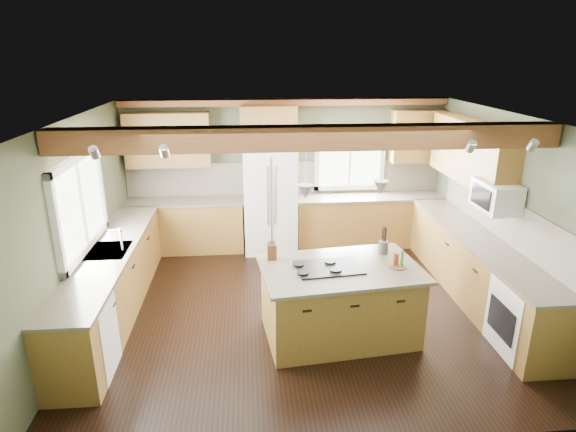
{
  "coord_description": "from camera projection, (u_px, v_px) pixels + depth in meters",
  "views": [
    {
      "loc": [
        -0.67,
        -5.86,
        3.35
      ],
      "look_at": [
        -0.14,
        0.3,
        1.23
      ],
      "focal_mm": 30.0,
      "sensor_mm": 36.0,
      "label": 1
    }
  ],
  "objects": [
    {
      "name": "floor",
      "position": [
        300.0,
        307.0,
        6.67
      ],
      "size": [
        5.6,
        5.6,
        0.0
      ],
      "primitive_type": "plane",
      "color": "black",
      "rests_on": "ground"
    },
    {
      "name": "ceiling",
      "position": [
        302.0,
        117.0,
        5.83
      ],
      "size": [
        5.6,
        5.6,
        0.0
      ],
      "primitive_type": "plane",
      "rotation": [
        3.14,
        0.0,
        0.0
      ],
      "color": "silver",
      "rests_on": "wall_back"
    },
    {
      "name": "wall_back",
      "position": [
        285.0,
        173.0,
        8.6
      ],
      "size": [
        5.6,
        0.0,
        5.6
      ],
      "primitive_type": "plane",
      "rotation": [
        1.57,
        0.0,
        0.0
      ],
      "color": "#434B35",
      "rests_on": "ground"
    },
    {
      "name": "wall_left",
      "position": [
        79.0,
        225.0,
        6.02
      ],
      "size": [
        0.0,
        5.0,
        5.0
      ],
      "primitive_type": "plane",
      "rotation": [
        1.57,
        0.0,
        1.57
      ],
      "color": "#434B35",
      "rests_on": "ground"
    },
    {
      "name": "wall_right",
      "position": [
        507.0,
        212.0,
        6.47
      ],
      "size": [
        0.0,
        5.0,
        5.0
      ],
      "primitive_type": "plane",
      "rotation": [
        1.57,
        0.0,
        -1.57
      ],
      "color": "#434B35",
      "rests_on": "ground"
    },
    {
      "name": "ceiling_beam",
      "position": [
        309.0,
        138.0,
        5.19
      ],
      "size": [
        5.55,
        0.26,
        0.26
      ],
      "primitive_type": "cube",
      "color": "brown",
      "rests_on": "ceiling"
    },
    {
      "name": "soffit_trim",
      "position": [
        286.0,
        102.0,
        8.11
      ],
      "size": [
        5.55,
        0.2,
        0.1
      ],
      "primitive_type": "cube",
      "color": "brown",
      "rests_on": "ceiling"
    },
    {
      "name": "backsplash_back",
      "position": [
        286.0,
        178.0,
        8.62
      ],
      "size": [
        5.58,
        0.03,
        0.58
      ],
      "primitive_type": "cube",
      "color": "brown",
      "rests_on": "wall_back"
    },
    {
      "name": "backsplash_right",
      "position": [
        503.0,
        218.0,
        6.55
      ],
      "size": [
        0.03,
        3.7,
        0.58
      ],
      "primitive_type": "cube",
      "color": "brown",
      "rests_on": "wall_right"
    },
    {
      "name": "base_cab_back_left",
      "position": [
        186.0,
        226.0,
        8.45
      ],
      "size": [
        2.02,
        0.6,
        0.88
      ],
      "primitive_type": "cube",
      "color": "brown",
      "rests_on": "floor"
    },
    {
      "name": "counter_back_left",
      "position": [
        184.0,
        201.0,
        8.31
      ],
      "size": [
        2.06,
        0.64,
        0.04
      ],
      "primitive_type": "cube",
      "color": "#484235",
      "rests_on": "base_cab_back_left"
    },
    {
      "name": "base_cab_back_right",
      "position": [
        369.0,
        221.0,
        8.72
      ],
      "size": [
        2.62,
        0.6,
        0.88
      ],
      "primitive_type": "cube",
      "color": "brown",
      "rests_on": "floor"
    },
    {
      "name": "counter_back_right",
      "position": [
        370.0,
        197.0,
        8.57
      ],
      "size": [
        2.66,
        0.64,
        0.04
      ],
      "primitive_type": "cube",
      "color": "#484235",
      "rests_on": "base_cab_back_right"
    },
    {
      "name": "base_cab_left",
      "position": [
        113.0,
        284.0,
        6.37
      ],
      "size": [
        0.6,
        3.7,
        0.88
      ],
      "primitive_type": "cube",
      "color": "brown",
      "rests_on": "floor"
    },
    {
      "name": "counter_left",
      "position": [
        108.0,
        252.0,
        6.22
      ],
      "size": [
        0.64,
        3.74,
        0.04
      ],
      "primitive_type": "cube",
      "color": "#484235",
      "rests_on": "base_cab_left"
    },
    {
      "name": "base_cab_right",
      "position": [
        476.0,
        270.0,
        6.78
      ],
      "size": [
        0.6,
        3.7,
        0.88
      ],
      "primitive_type": "cube",
      "color": "brown",
      "rests_on": "floor"
    },
    {
      "name": "counter_right",
      "position": [
        480.0,
        239.0,
        6.63
      ],
      "size": [
        0.64,
        3.74,
        0.04
      ],
      "primitive_type": "cube",
      "color": "#484235",
      "rests_on": "base_cab_right"
    },
    {
      "name": "upper_cab_back_left",
      "position": [
        168.0,
        140.0,
        8.07
      ],
      "size": [
        1.4,
        0.35,
        0.9
      ],
      "primitive_type": "cube",
      "color": "brown",
      "rests_on": "wall_back"
    },
    {
      "name": "upper_cab_over_fridge",
      "position": [
        269.0,
        127.0,
        8.14
      ],
      "size": [
        0.96,
        0.35,
        0.7
      ],
      "primitive_type": "cube",
      "color": "brown",
      "rests_on": "wall_back"
    },
    {
      "name": "upper_cab_right",
      "position": [
        471.0,
        152.0,
        7.1
      ],
      "size": [
        0.35,
        2.2,
        0.9
      ],
      "primitive_type": "cube",
      "color": "brown",
      "rests_on": "wall_right"
    },
    {
      "name": "upper_cab_back_corner",
      "position": [
        417.0,
        136.0,
        8.41
      ],
      "size": [
        0.9,
        0.35,
        0.9
      ],
      "primitive_type": "cube",
      "color": "brown",
      "rests_on": "wall_back"
    },
    {
      "name": "window_left",
      "position": [
        79.0,
        204.0,
        5.99
      ],
      "size": [
        0.04,
        1.6,
        1.05
      ],
      "primitive_type": "cube",
      "color": "white",
      "rests_on": "wall_left"
    },
    {
      "name": "window_back",
      "position": [
        350.0,
        158.0,
        8.6
      ],
      "size": [
        1.1,
        0.04,
        1.0
      ],
      "primitive_type": "cube",
      "color": "white",
      "rests_on": "wall_back"
    },
    {
      "name": "sink",
      "position": [
        108.0,
        251.0,
        6.22
      ],
      "size": [
        0.5,
        0.65,
        0.03
      ],
      "primitive_type": "cube",
      "color": "#262628",
      "rests_on": "counter_left"
    },
    {
      "name": "faucet",
      "position": [
        121.0,
        240.0,
        6.19
      ],
      "size": [
        0.02,
        0.02,
        0.28
      ],
      "primitive_type": "cylinder",
      "color": "#B2B2B7",
      "rests_on": "sink"
    },
    {
      "name": "dishwasher",
      "position": [
        82.0,
        340.0,
        5.15
      ],
      "size": [
        0.6,
        0.6,
        0.84
      ],
      "primitive_type": "cube",
      "color": "white",
      "rests_on": "floor"
    },
    {
      "name": "oven",
      "position": [
        526.0,
        319.0,
        5.55
      ],
      "size": [
        0.6,
        0.72,
        0.84
      ],
      "primitive_type": "cube",
      "color": "white",
      "rests_on": "floor"
    },
    {
      "name": "microwave",
      "position": [
        496.0,
        196.0,
        6.33
      ],
      "size": [
        0.4,
        0.7,
        0.38
      ],
      "primitive_type": "cube",
      "color": "white",
      "rests_on": "wall_right"
    },
    {
      "name": "pendant_left",
      "position": [
        306.0,
        192.0,
        5.33
      ],
      "size": [
        0.18,
        0.18,
        0.16
      ],
      "primitive_type": "cone",
      "rotation": [
        3.14,
        0.0,
        0.0
      ],
      "color": "#B2B2B7",
      "rests_on": "ceiling"
    },
    {
      "name": "pendant_right",
      "position": [
        381.0,
        188.0,
        5.5
      ],
      "size": [
        0.18,
        0.18,
        0.16
      ],
      "primitive_type": "cone",
      "rotation": [
        3.14,
        0.0,
        0.0
      ],
      "color": "#B2B2B7",
      "rests_on": "ceiling"
    },
    {
      "name": "refrigerator",
      "position": [
        270.0,
        201.0,
        8.35
      ],
      "size": [
        0.9,
        0.74,
        1.8
      ],
      "primitive_type": "cube",
      "color": "white",
      "rests_on": "floor"
    },
    {
      "name": "island",
      "position": [
        339.0,
        303.0,
        5.88
      ],
      "size": [
        1.88,
        1.27,
        0.88
      ],
      "primitive_type": "cube",
      "rotation": [
        0.0,
        0.0,
        0.11
      ],
      "color": "brown",
      "rests_on": "floor"
    },
    {
      "name": "island_top",
      "position": [
        341.0,
        269.0,
        5.73
      ],
      "size": [
        2.01,
        1.4,
        0.04
      ],
      "primitive_type": "cube",
      "rotation": [
        0.0,
        0.0,
        0.11
      ],
      "color": "#484235",
      "rests_on": "island"
    },
    {
      "name": "cooktop",
      "position": [
        329.0,
        267.0,
        5.69
      ],
      "size": [
        0.82,
        0.59,
        0.02
      ],
      "primitive_type": "cube",
      "rotation": [
        0.0,
        0.0,
        0.11
      ],
      "color": "black",
      "rests_on": "island_top"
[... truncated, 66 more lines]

